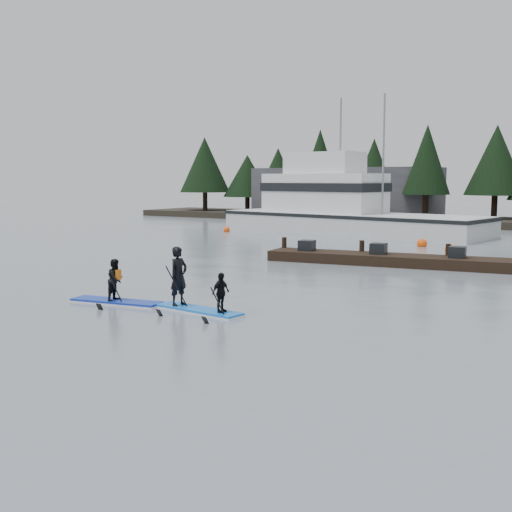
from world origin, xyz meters
The scene contains 11 objects.
ground centered at (0.00, 0.00, 0.00)m, with size 160.00×160.00×0.00m, color slate.
far_shore centered at (0.00, 42.00, 0.30)m, with size 70.00×8.00×0.60m, color #2D281E.
treeline centered at (0.00, 42.00, 0.00)m, with size 60.00×4.00×8.00m, color black, non-canonical shape.
waterfront_building centered at (-14.00, 44.00, 2.50)m, with size 18.00×6.00×5.00m, color #4C4C51.
fishing_boat_large centered at (-7.32, 29.33, 0.85)m, with size 20.39×8.30×10.93m.
floating_dock centered at (3.53, 14.34, 0.24)m, with size 14.34×1.91×0.48m, color black.
buoy_a centered at (-15.00, 25.33, 0.00)m, with size 0.49×0.49×0.49m, color #FA4C0C.
buoy_b centered at (0.72, 22.82, 0.00)m, with size 0.59×0.59×0.59m, color #FA4C0C.
buoy_d centered at (2.94, 20.77, 0.00)m, with size 0.56×0.56×0.56m, color #FA4C0C.
paddleboard_solo centered at (-1.86, 0.71, 0.51)m, with size 3.11×1.26×1.87m.
paddleboard_duo centered at (0.90, 1.11, 0.70)m, with size 3.06×1.26×2.40m.
Camera 1 is at (12.63, -13.70, 3.91)m, focal length 45.00 mm.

